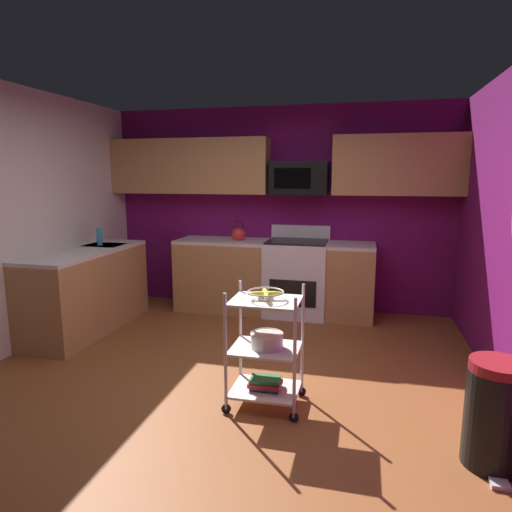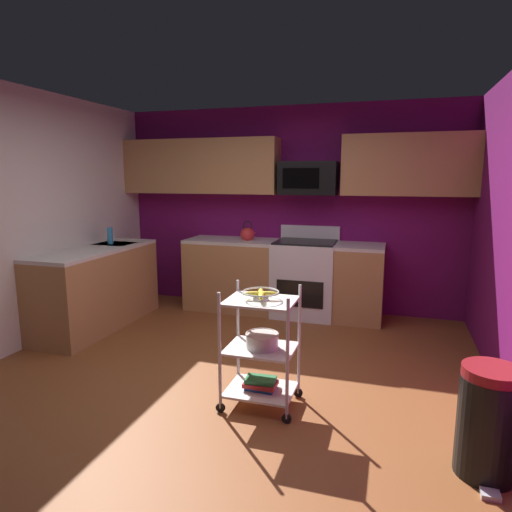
{
  "view_description": "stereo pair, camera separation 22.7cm",
  "coord_description": "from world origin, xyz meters",
  "px_view_note": "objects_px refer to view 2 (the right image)",
  "views": [
    {
      "loc": [
        1.1,
        -3.3,
        1.72
      ],
      "look_at": [
        0.21,
        0.33,
        1.05
      ],
      "focal_mm": 31.21,
      "sensor_mm": 36.0,
      "label": 1
    },
    {
      "loc": [
        1.32,
        -3.24,
        1.72
      ],
      "look_at": [
        0.21,
        0.33,
        1.05
      ],
      "focal_mm": 31.21,
      "sensor_mm": 36.0,
      "label": 2
    }
  ],
  "objects_px": {
    "rolling_cart": "(261,348)",
    "mixing_bowl_large": "(262,340)",
    "kettle": "(247,234)",
    "microwave": "(309,178)",
    "book_stack": "(261,383)",
    "oven_range": "(305,278)",
    "fruit_bowl": "(261,294)",
    "dish_soap_bottle": "(110,236)",
    "trash_can": "(488,422)"
  },
  "relations": [
    {
      "from": "dish_soap_bottle",
      "to": "kettle",
      "type": "bearing_deg",
      "value": 28.78
    },
    {
      "from": "trash_can",
      "to": "rolling_cart",
      "type": "bearing_deg",
      "value": 165.5
    },
    {
      "from": "rolling_cart",
      "to": "mixing_bowl_large",
      "type": "distance_m",
      "value": 0.07
    },
    {
      "from": "dish_soap_bottle",
      "to": "book_stack",
      "type": "bearing_deg",
      "value": -32.88
    },
    {
      "from": "book_stack",
      "to": "trash_can",
      "type": "relative_size",
      "value": 0.37
    },
    {
      "from": "dish_soap_bottle",
      "to": "trash_can",
      "type": "height_order",
      "value": "dish_soap_bottle"
    },
    {
      "from": "kettle",
      "to": "rolling_cart",
      "type": "bearing_deg",
      "value": -69.47
    },
    {
      "from": "mixing_bowl_large",
      "to": "dish_soap_bottle",
      "type": "distance_m",
      "value": 2.84
    },
    {
      "from": "mixing_bowl_large",
      "to": "kettle",
      "type": "xyz_separation_m",
      "value": [
        -0.88,
        2.32,
        0.48
      ]
    },
    {
      "from": "microwave",
      "to": "mixing_bowl_large",
      "type": "bearing_deg",
      "value": -87.03
    },
    {
      "from": "oven_range",
      "to": "mixing_bowl_large",
      "type": "distance_m",
      "value": 2.33
    },
    {
      "from": "book_stack",
      "to": "oven_range",
      "type": "bearing_deg",
      "value": 92.83
    },
    {
      "from": "mixing_bowl_large",
      "to": "dish_soap_bottle",
      "type": "xyz_separation_m",
      "value": [
        -2.35,
        1.51,
        0.5
      ]
    },
    {
      "from": "mixing_bowl_large",
      "to": "kettle",
      "type": "distance_m",
      "value": 2.53
    },
    {
      "from": "kettle",
      "to": "dish_soap_bottle",
      "type": "bearing_deg",
      "value": -151.22
    },
    {
      "from": "book_stack",
      "to": "kettle",
      "type": "height_order",
      "value": "kettle"
    },
    {
      "from": "fruit_bowl",
      "to": "book_stack",
      "type": "distance_m",
      "value": 0.7
    },
    {
      "from": "fruit_bowl",
      "to": "dish_soap_bottle",
      "type": "distance_m",
      "value": 2.79
    },
    {
      "from": "mixing_bowl_large",
      "to": "trash_can",
      "type": "height_order",
      "value": "trash_can"
    },
    {
      "from": "oven_range",
      "to": "rolling_cart",
      "type": "height_order",
      "value": "oven_range"
    },
    {
      "from": "mixing_bowl_large",
      "to": "trash_can",
      "type": "xyz_separation_m",
      "value": [
        1.47,
        -0.38,
        -0.19
      ]
    },
    {
      "from": "mixing_bowl_large",
      "to": "book_stack",
      "type": "xyz_separation_m",
      "value": [
        -0.01,
        -0.0,
        -0.35
      ]
    },
    {
      "from": "dish_soap_bottle",
      "to": "trash_can",
      "type": "xyz_separation_m",
      "value": [
        3.82,
        -1.9,
        -0.69
      ]
    },
    {
      "from": "oven_range",
      "to": "trash_can",
      "type": "relative_size",
      "value": 1.67
    },
    {
      "from": "oven_range",
      "to": "microwave",
      "type": "xyz_separation_m",
      "value": [
        -0.0,
        0.1,
        1.22
      ]
    },
    {
      "from": "mixing_bowl_large",
      "to": "fruit_bowl",
      "type": "bearing_deg",
      "value": 180.0
    },
    {
      "from": "microwave",
      "to": "fruit_bowl",
      "type": "bearing_deg",
      "value": -87.28
    },
    {
      "from": "kettle",
      "to": "book_stack",
      "type": "bearing_deg",
      "value": -69.47
    },
    {
      "from": "book_stack",
      "to": "trash_can",
      "type": "xyz_separation_m",
      "value": [
        1.48,
        -0.38,
        0.16
      ]
    },
    {
      "from": "trash_can",
      "to": "microwave",
      "type": "bearing_deg",
      "value": 119.6
    },
    {
      "from": "mixing_bowl_large",
      "to": "rolling_cart",
      "type": "bearing_deg",
      "value": -180.0
    },
    {
      "from": "rolling_cart",
      "to": "fruit_bowl",
      "type": "bearing_deg",
      "value": 135.0
    },
    {
      "from": "oven_range",
      "to": "fruit_bowl",
      "type": "xyz_separation_m",
      "value": [
        0.11,
        -2.32,
        0.4
      ]
    },
    {
      "from": "fruit_bowl",
      "to": "kettle",
      "type": "distance_m",
      "value": 2.48
    },
    {
      "from": "oven_range",
      "to": "kettle",
      "type": "xyz_separation_m",
      "value": [
        -0.75,
        -0.0,
        0.52
      ]
    },
    {
      "from": "rolling_cart",
      "to": "mixing_bowl_large",
      "type": "relative_size",
      "value": 3.63
    },
    {
      "from": "fruit_bowl",
      "to": "mixing_bowl_large",
      "type": "xyz_separation_m",
      "value": [
        0.01,
        -0.0,
        -0.36
      ]
    },
    {
      "from": "trash_can",
      "to": "kettle",
      "type": "bearing_deg",
      "value": 131.01
    },
    {
      "from": "trash_can",
      "to": "fruit_bowl",
      "type": "bearing_deg",
      "value": 165.5
    },
    {
      "from": "book_stack",
      "to": "dish_soap_bottle",
      "type": "xyz_separation_m",
      "value": [
        -2.34,
        1.51,
        0.85
      ]
    },
    {
      "from": "rolling_cart",
      "to": "kettle",
      "type": "xyz_separation_m",
      "value": [
        -0.87,
        2.32,
        0.54
      ]
    },
    {
      "from": "kettle",
      "to": "dish_soap_bottle",
      "type": "height_order",
      "value": "kettle"
    },
    {
      "from": "rolling_cart",
      "to": "kettle",
      "type": "distance_m",
      "value": 2.54
    },
    {
      "from": "rolling_cart",
      "to": "trash_can",
      "type": "xyz_separation_m",
      "value": [
        1.48,
        -0.38,
        -0.12
      ]
    },
    {
      "from": "kettle",
      "to": "trash_can",
      "type": "relative_size",
      "value": 0.4
    },
    {
      "from": "oven_range",
      "to": "mixing_bowl_large",
      "type": "xyz_separation_m",
      "value": [
        0.13,
        -2.32,
        0.04
      ]
    },
    {
      "from": "mixing_bowl_large",
      "to": "dish_soap_bottle",
      "type": "relative_size",
      "value": 1.26
    },
    {
      "from": "fruit_bowl",
      "to": "dish_soap_bottle",
      "type": "height_order",
      "value": "dish_soap_bottle"
    },
    {
      "from": "microwave",
      "to": "book_stack",
      "type": "height_order",
      "value": "microwave"
    },
    {
      "from": "mixing_bowl_large",
      "to": "kettle",
      "type": "height_order",
      "value": "kettle"
    }
  ]
}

